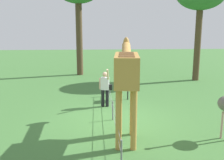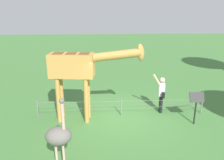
% 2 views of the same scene
% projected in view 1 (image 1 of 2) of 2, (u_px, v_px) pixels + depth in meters
% --- Properties ---
extents(ground_plane, '(60.00, 60.00, 0.00)m').
position_uv_depth(ground_plane, '(115.00, 120.00, 10.30)').
color(ground_plane, '#427538').
extents(giraffe, '(3.66, 0.88, 3.16)m').
position_uv_depth(giraffe, '(126.00, 72.00, 8.25)').
color(giraffe, '#BC8942').
rests_on(giraffe, ground_plane).
extents(visitor, '(0.60, 0.59, 1.77)m').
position_uv_depth(visitor, '(105.00, 87.00, 11.81)').
color(visitor, black).
rests_on(visitor, ground_plane).
extents(info_sign, '(0.56, 0.21, 1.32)m').
position_uv_depth(info_sign, '(128.00, 81.00, 12.90)').
color(info_sign, black).
rests_on(info_sign, ground_plane).
extents(wire_fence, '(7.05, 0.05, 0.75)m').
position_uv_depth(wire_fence, '(113.00, 110.00, 10.21)').
color(wire_fence, slate).
rests_on(wire_fence, ground_plane).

